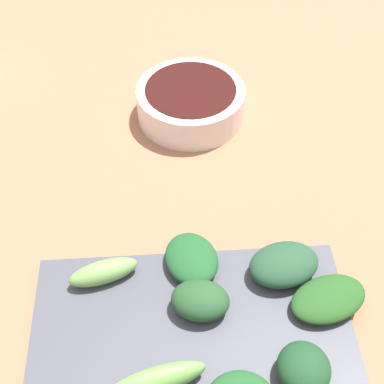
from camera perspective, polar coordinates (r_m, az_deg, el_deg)
tabletop at (r=0.60m, az=0.96°, el=-3.89°), size 2.10×2.10×0.02m
sauce_bowl at (r=0.70m, az=-0.08°, el=9.30°), size 0.13×0.13×0.04m
serving_plate at (r=0.51m, az=0.12°, el=-15.11°), size 0.19×0.29×0.01m
broccoli_leafy_1 at (r=0.54m, az=9.40°, el=-7.35°), size 0.06×0.08×0.03m
broccoli_stalk_3 at (r=0.48m, az=-3.62°, el=-18.72°), size 0.04×0.09×0.03m
broccoli_leafy_4 at (r=0.54m, az=-0.05°, el=-6.87°), size 0.07×0.06×0.02m
broccoli_leafy_5 at (r=0.49m, az=11.39°, el=-17.32°), size 0.05×0.05×0.03m
broccoli_stalk_6 at (r=0.54m, az=-9.07°, el=-8.12°), size 0.04×0.07×0.02m
broccoli_leafy_7 at (r=0.51m, az=0.85°, el=-11.05°), size 0.05×0.06×0.03m
broccoli_leafy_8 at (r=0.53m, az=13.81°, el=-10.60°), size 0.07×0.09×0.02m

